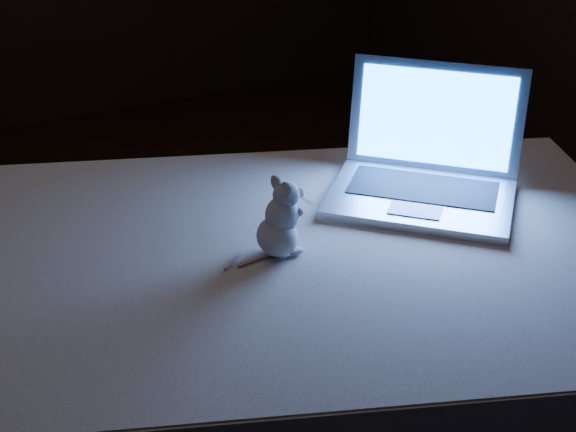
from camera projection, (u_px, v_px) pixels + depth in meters
floor at (195, 382)px, 2.71m from camera, size 5.00×5.00×0.00m
table at (300, 391)px, 2.06m from camera, size 1.74×1.43×0.80m
tablecloth at (300, 257)px, 1.95m from camera, size 1.94×1.75×0.12m
laptop at (425, 147)px, 1.99m from camera, size 0.59×0.59×0.30m
plush_mouse at (277, 218)px, 1.81m from camera, size 0.18×0.18×0.18m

